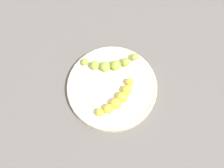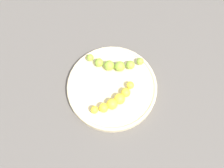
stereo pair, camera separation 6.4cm
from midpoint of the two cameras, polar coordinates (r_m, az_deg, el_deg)
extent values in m
plane|color=#56514C|center=(0.91, -2.01, -1.08)|extent=(2.40, 2.40, 0.00)
cylinder|color=beige|center=(0.90, -2.03, -0.88)|extent=(0.27, 0.27, 0.02)
torus|color=beige|center=(0.89, -2.05, -0.67)|extent=(0.27, 0.27, 0.01)
sphere|color=#8CAD38|center=(0.91, -7.09, 3.94)|extent=(0.02, 0.02, 0.02)
sphere|color=#8CAD38|center=(0.90, -5.27, 3.34)|extent=(0.03, 0.03, 0.03)
sphere|color=#8CAD38|center=(0.90, -3.29, 3.13)|extent=(0.03, 0.03, 0.03)
sphere|color=#8CAD38|center=(0.90, -1.29, 3.34)|extent=(0.03, 0.03, 0.03)
sphere|color=#8CAD38|center=(0.90, 0.59, 3.95)|extent=(0.03, 0.03, 0.03)
sphere|color=#8CAD38|center=(0.91, 2.25, 4.91)|extent=(0.02, 0.02, 0.02)
sphere|color=yellow|center=(0.85, -4.42, -5.55)|extent=(0.02, 0.02, 0.02)
sphere|color=yellow|center=(0.85, -2.80, -4.86)|extent=(0.03, 0.03, 0.03)
sphere|color=yellow|center=(0.86, -1.36, -3.88)|extent=(0.03, 0.03, 0.03)
sphere|color=yellow|center=(0.86, -0.17, -2.67)|extent=(0.03, 0.03, 0.03)
sphere|color=yellow|center=(0.87, 0.73, -1.29)|extent=(0.03, 0.03, 0.03)
sphere|color=yellow|center=(0.88, 1.31, 0.20)|extent=(0.02, 0.02, 0.02)
camera|label=1|loc=(0.03, -92.11, -5.18)|focal=48.92mm
camera|label=2|loc=(0.03, 87.89, 5.18)|focal=48.92mm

